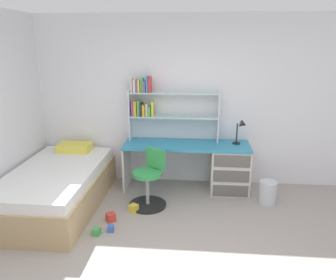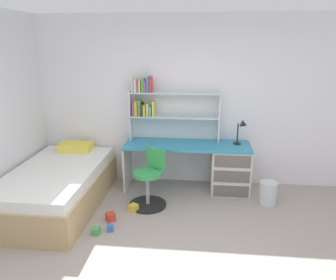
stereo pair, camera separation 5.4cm
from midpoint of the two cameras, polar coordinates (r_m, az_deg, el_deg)
room_shell at (r=4.16m, az=-13.38°, el=3.75°), size 5.79×5.92×2.63m
desk at (r=5.08m, az=9.16°, el=-4.39°), size 1.89×0.59×0.73m
bookshelf_hutch at (r=5.04m, az=-1.24°, el=6.38°), size 1.38×0.22×0.99m
desk_lamp at (r=4.98m, az=13.08°, el=1.99°), size 0.20×0.17×0.38m
swivel_chair at (r=4.61m, az=-2.98°, el=-7.64°), size 0.52×0.52×0.80m
bed_platform at (r=4.86m, az=-18.33°, el=-7.69°), size 1.15×2.07×0.67m
waste_bin at (r=4.91m, az=17.27°, el=-8.78°), size 0.25×0.25×0.33m
toy_block_red_0 at (r=4.39m, az=-9.57°, el=-13.01°), size 0.15×0.15×0.11m
toy_block_green_1 at (r=4.15m, az=-11.99°, el=-15.15°), size 0.10×0.10×0.09m
toy_block_blue_2 at (r=4.19m, az=-9.63°, el=-14.82°), size 0.09×0.09×0.08m
toy_block_yellow_4 at (r=4.57m, az=-5.64°, el=-11.65°), size 0.14×0.14×0.10m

